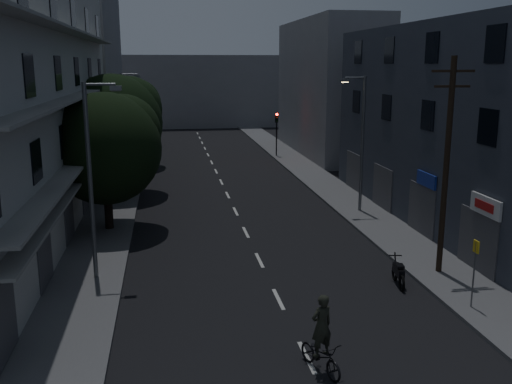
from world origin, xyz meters
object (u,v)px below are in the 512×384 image
object	(u,v)px
utility_pole	(447,162)
bus_stop_sign	(475,262)
motorcycle	(398,274)
cyclist	(321,346)

from	to	relation	value
utility_pole	bus_stop_sign	xyz separation A→B (m)	(-0.54, -3.65, -2.98)
bus_stop_sign	motorcycle	distance (m)	3.53
utility_pole	motorcycle	world-z (taller)	utility_pole
utility_pole	bus_stop_sign	size ratio (longest dim) A/B	3.56
cyclist	bus_stop_sign	bearing A→B (deg)	5.03
cyclist	utility_pole	bearing A→B (deg)	22.85
bus_stop_sign	cyclist	bearing A→B (deg)	-153.69
utility_pole	motorcycle	size ratio (longest dim) A/B	4.79
utility_pole	bus_stop_sign	distance (m)	4.74
utility_pole	cyclist	xyz separation A→B (m)	(-7.11, -6.90, -4.06)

